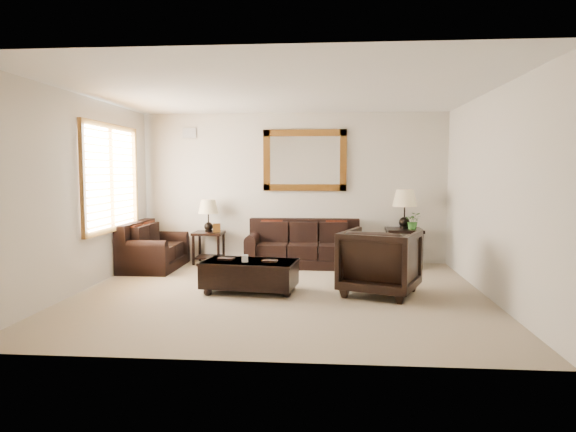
# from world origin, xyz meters

# --- Properties ---
(room) EXTENTS (5.51, 5.01, 2.71)m
(room) POSITION_xyz_m (0.00, 0.00, 1.35)
(room) COLOR gray
(room) RESTS_ON ground
(window) EXTENTS (0.07, 1.96, 1.66)m
(window) POSITION_xyz_m (-2.70, 0.90, 1.55)
(window) COLOR white
(window) RESTS_ON room
(mirror) EXTENTS (1.50, 0.06, 1.10)m
(mirror) POSITION_xyz_m (0.21, 2.47, 1.85)
(mirror) COLOR #552F11
(mirror) RESTS_ON room
(air_vent) EXTENTS (0.25, 0.02, 0.18)m
(air_vent) POSITION_xyz_m (-1.90, 2.48, 2.35)
(air_vent) COLOR #999999
(air_vent) RESTS_ON room
(sofa) EXTENTS (1.97, 0.85, 0.81)m
(sofa) POSITION_xyz_m (0.21, 2.11, 0.29)
(sofa) COLOR black
(sofa) RESTS_ON room
(loveseat) EXTENTS (0.84, 1.41, 0.79)m
(loveseat) POSITION_xyz_m (-2.36, 1.64, 0.29)
(loveseat) COLOR black
(loveseat) RESTS_ON room
(end_table_left) EXTENTS (0.52, 0.52, 1.15)m
(end_table_left) POSITION_xyz_m (-1.50, 2.20, 0.75)
(end_table_left) COLOR black
(end_table_left) RESTS_ON room
(end_table_right) EXTENTS (0.61, 0.61, 1.34)m
(end_table_right) POSITION_xyz_m (1.96, 2.16, 0.87)
(end_table_right) COLOR black
(end_table_right) RESTS_ON room
(coffee_table) EXTENTS (1.35, 0.84, 0.54)m
(coffee_table) POSITION_xyz_m (-0.42, 0.06, 0.27)
(coffee_table) COLOR black
(coffee_table) RESTS_ON room
(armchair) EXTENTS (1.20, 1.17, 0.97)m
(armchair) POSITION_xyz_m (1.35, 0.08, 0.49)
(armchair) COLOR black
(armchair) RESTS_ON floor
(potted_plant) EXTENTS (0.30, 0.33, 0.23)m
(potted_plant) POSITION_xyz_m (2.09, 2.05, 0.78)
(potted_plant) COLOR #285A1F
(potted_plant) RESTS_ON end_table_right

